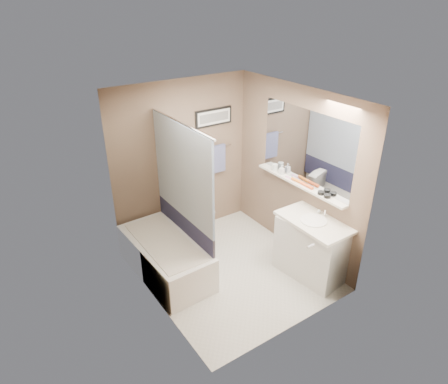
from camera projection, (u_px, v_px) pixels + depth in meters
ground at (230, 270)px, 5.52m from camera, size 2.50×2.50×0.00m
ceiling at (232, 99)px, 4.44m from camera, size 2.20×2.50×0.04m
wall_back at (183, 161)px, 5.88m from camera, size 2.20×0.04×2.40m
wall_front at (300, 238)px, 4.07m from camera, size 2.20×0.04×2.40m
wall_left at (151, 218)px, 4.43m from camera, size 0.04×2.50×2.40m
wall_right at (295, 173)px, 5.51m from camera, size 0.04×2.50×2.40m
tile_surround at (134, 215)px, 4.89m from camera, size 0.02×1.55×2.00m
curtain_rod at (180, 122)px, 4.76m from camera, size 0.02×1.55×0.02m
curtain_upper at (182, 172)px, 5.05m from camera, size 0.03×1.45×1.28m
curtain_lower at (185, 227)px, 5.42m from camera, size 0.03×1.45×0.36m
mirror at (306, 147)px, 5.22m from camera, size 0.02×1.60×1.00m
shelf at (299, 184)px, 5.43m from camera, size 0.12×1.60×0.03m
towel_bar at (215, 148)px, 6.10m from camera, size 0.60×0.02×0.02m
towel at (215, 159)px, 6.17m from camera, size 0.34×0.05×0.44m
art_frame at (214, 117)px, 5.89m from camera, size 0.62×0.02×0.26m
art_mat at (214, 117)px, 5.88m from camera, size 0.56×0.00×0.20m
art_image at (214, 117)px, 5.88m from camera, size 0.50×0.00×0.13m
door at (335, 238)px, 4.42m from camera, size 0.80×0.02×2.00m
door_handle at (311, 246)px, 4.30m from camera, size 0.10×0.02×0.02m
bathtub at (166, 258)px, 5.36m from camera, size 0.75×1.52×0.50m
tub_rim at (164, 242)px, 5.24m from camera, size 0.56×1.36×0.02m
toilet at (197, 221)px, 6.00m from camera, size 0.56×0.76×0.70m
vanity at (311, 249)px, 5.28m from camera, size 0.60×0.95×0.80m
countertop at (314, 222)px, 5.08m from camera, size 0.54×0.96×0.04m
sink_basin at (314, 220)px, 5.06m from camera, size 0.34×0.34×0.01m
faucet_spout at (325, 213)px, 5.15m from camera, size 0.02×0.02×0.10m
faucet_knob at (319, 211)px, 5.23m from camera, size 0.05×0.05×0.05m
candle_bowl_near at (327, 196)px, 5.04m from camera, size 0.09×0.09×0.04m
candle_bowl_far at (321, 193)px, 5.12m from camera, size 0.09×0.09×0.04m
hair_brush_front at (307, 185)px, 5.31m from camera, size 0.04×0.22×0.04m
hair_brush_back at (298, 181)px, 5.43m from camera, size 0.06×0.22×0.04m
pink_comb at (290, 178)px, 5.56m from camera, size 0.03×0.16×0.01m
glass_jar at (275, 167)px, 5.77m from camera, size 0.08×0.08×0.10m
soap_bottle at (282, 170)px, 5.66m from camera, size 0.06×0.07×0.14m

